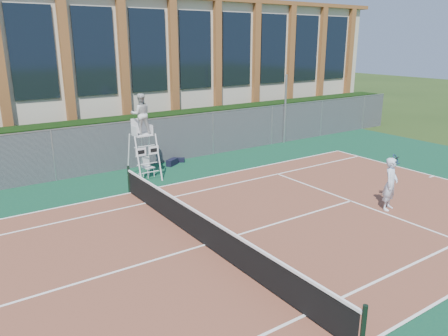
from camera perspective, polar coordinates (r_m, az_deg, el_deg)
ground at (r=12.98m, az=-2.49°, el=-10.11°), size 120.00×120.00×0.00m
apron at (r=13.76m, az=-4.72°, el=-8.53°), size 36.00×20.00×0.01m
tennis_court at (r=12.97m, az=-2.49°, el=-10.03°), size 23.77×10.97×0.02m
tennis_net at (r=12.75m, az=-2.52°, el=-7.95°), size 0.10×11.30×1.10m
fence at (r=20.21m, az=-15.88°, el=2.35°), size 40.00×0.06×2.20m
hedge at (r=21.32m, az=-16.94°, el=2.98°), size 40.00×1.40×2.20m
building at (r=28.54m, az=-22.52°, el=11.89°), size 45.00×10.60×8.22m
steel_pole at (r=25.46m, az=7.98°, el=7.60°), size 0.12×0.12×3.93m
umpire_chair at (r=18.73m, az=-10.79°, el=6.65°), size 1.04×1.59×3.71m
plastic_chair at (r=19.35m, az=-10.02°, el=0.35°), size 0.50×0.50×0.88m
sports_bag_near at (r=21.05m, az=-6.79°, el=0.77°), size 0.75×0.62×0.30m
sports_bag_far at (r=21.55m, az=-5.88°, el=1.05°), size 0.57×0.49×0.21m
tennis_player at (r=16.27m, az=20.91°, el=-1.94°), size 1.08×0.78×1.88m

